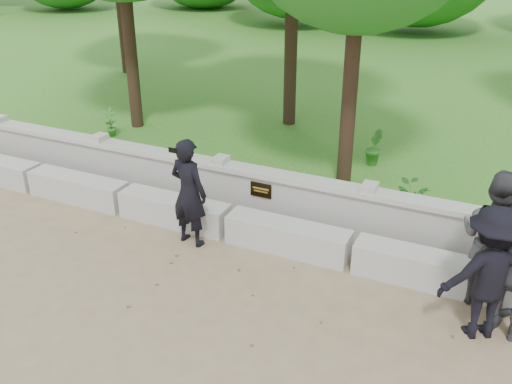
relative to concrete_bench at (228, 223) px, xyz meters
The scene contains 10 objects.
ground 1.91m from the concrete_bench, 90.00° to the right, with size 80.00×80.00×0.00m, color #917959.
lawn 12.10m from the concrete_bench, 90.00° to the left, with size 40.00×22.00×0.25m, color #276223.
concrete_bench is the anchor object (origin of this frame).
parapet_wall 0.74m from the concrete_bench, 89.99° to the left, with size 12.50×0.35×0.90m.
man_main 0.87m from the concrete_bench, 136.44° to the right, with size 0.67×0.61×1.70m.
visitor_left 3.85m from the concrete_bench, ahead, with size 1.12×1.04×1.85m.
visitor_mid 3.93m from the concrete_bench, 11.75° to the right, with size 1.26×1.09×1.69m.
shrub_a 4.78m from the concrete_bench, 150.03° to the left, with size 0.34×0.23×0.64m, color #357728.
shrub_b 3.59m from the concrete_bench, 66.57° to the left, with size 0.38×0.30×0.69m, color #357728.
shrub_c 2.93m from the concrete_bench, 28.74° to the left, with size 0.53×0.46×0.59m, color #357728.
Camera 1 is at (3.73, -5.00, 4.51)m, focal length 40.00 mm.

